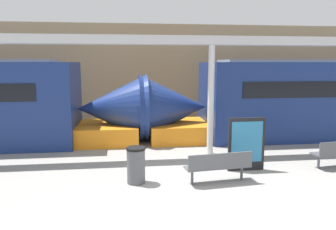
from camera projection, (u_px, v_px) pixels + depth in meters
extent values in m
plane|color=gray|center=(202.00, 191.00, 7.96)|extent=(60.00, 60.00, 0.00)
cube|color=#9E8460|center=(161.00, 74.00, 16.76)|extent=(56.00, 0.20, 5.00)
cone|color=navy|center=(173.00, 107.00, 13.10)|extent=(2.71, 2.63, 2.63)
cube|color=orange|center=(179.00, 131.00, 13.29)|extent=(2.44, 2.46, 0.70)
cone|color=navy|center=(113.00, 108.00, 12.81)|extent=(2.71, 2.63, 2.63)
cube|color=orange|center=(107.00, 133.00, 12.93)|extent=(2.44, 2.46, 0.70)
cube|color=#4C4F54|center=(218.00, 167.00, 8.46)|extent=(1.76, 0.63, 0.04)
cube|color=#4C4F54|center=(221.00, 161.00, 8.24)|extent=(1.71, 0.23, 0.39)
cylinder|color=#4C4F54|center=(192.00, 177.00, 8.34)|extent=(0.07, 0.07, 0.40)
cylinder|color=#4C4F54|center=(242.00, 173.00, 8.66)|extent=(0.07, 0.07, 0.40)
cylinder|color=#4C4F54|center=(319.00, 162.00, 9.61)|extent=(0.07, 0.07, 0.40)
cylinder|color=#4C4F54|center=(136.00, 166.00, 8.42)|extent=(0.47, 0.47, 0.88)
cylinder|color=black|center=(136.00, 149.00, 8.34)|extent=(0.49, 0.49, 0.06)
cube|color=black|center=(246.00, 144.00, 9.35)|extent=(1.07, 0.06, 1.55)
cube|color=teal|center=(247.00, 142.00, 9.31)|extent=(0.91, 0.01, 1.18)
cylinder|color=silver|center=(211.00, 101.00, 10.92)|extent=(0.21, 0.21, 3.65)
cube|color=#B7B7BC|center=(212.00, 41.00, 10.61)|extent=(28.00, 0.60, 0.28)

